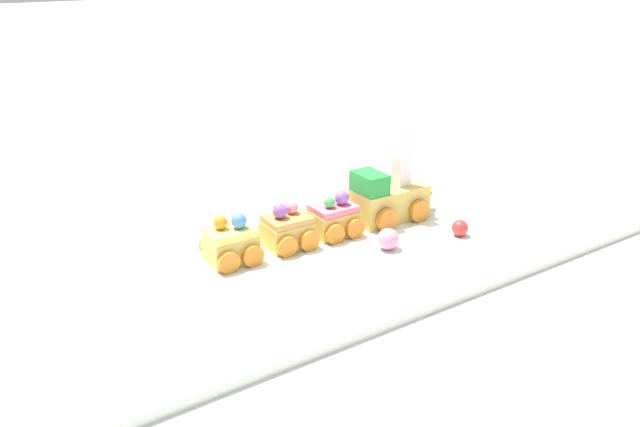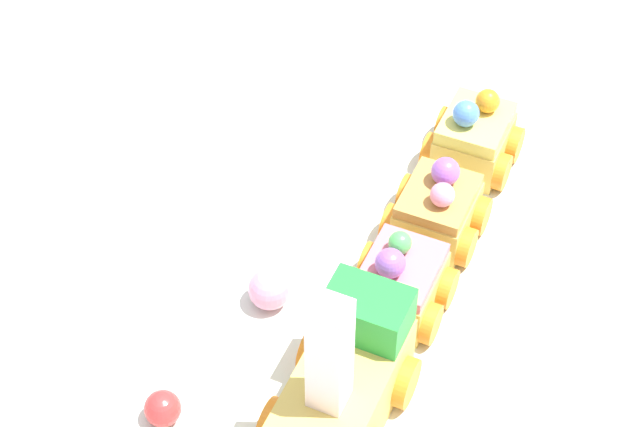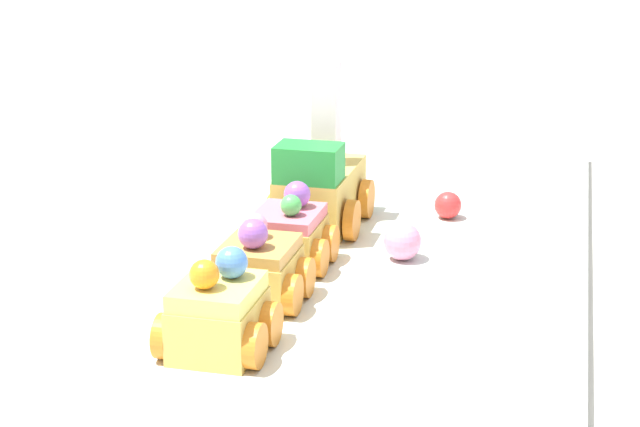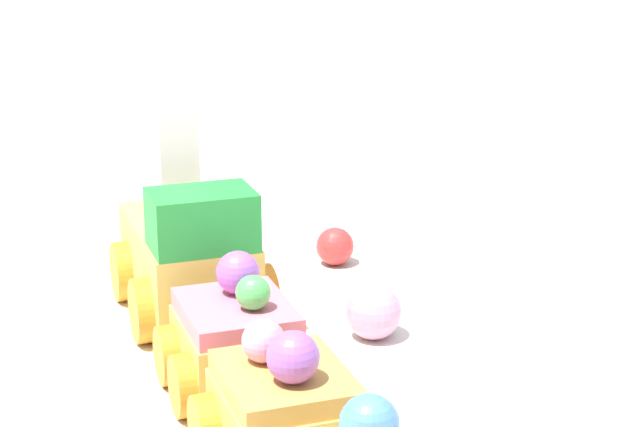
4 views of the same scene
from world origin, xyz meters
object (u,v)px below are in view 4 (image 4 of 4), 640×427
Objects in this scene: gumball_red at (335,246)px; gumball_pink at (373,311)px; cake_car_strawberry at (237,344)px; cake_train_locomotive at (184,250)px; cake_car_caramel at (285,417)px.

gumball_red is 0.80× the size of gumball_pink.
gumball_pink is at bearing 169.17° from gumball_red.
cake_train_locomotive is at bearing 0.19° from cake_car_strawberry.
cake_car_strawberry is at bearing 111.67° from gumball_pink.
cake_car_strawberry is 0.08m from gumball_pink.
cake_car_caramel is at bearing 142.23° from gumball_pink.
cake_car_caramel reaches higher than gumball_pink.
cake_car_caramel is 2.28× the size of gumball_pink.
cake_train_locomotive reaches higher than gumball_pink.
gumball_pink is (0.03, -0.08, -0.01)m from cake_car_strawberry.
cake_car_caramel is (-0.07, 0.00, 0.00)m from cake_car_strawberry.
cake_car_caramel reaches higher than gumball_red.
cake_train_locomotive is at bearing 47.24° from gumball_pink.
cake_train_locomotive reaches higher than gumball_red.
gumball_pink reaches higher than gumball_red.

